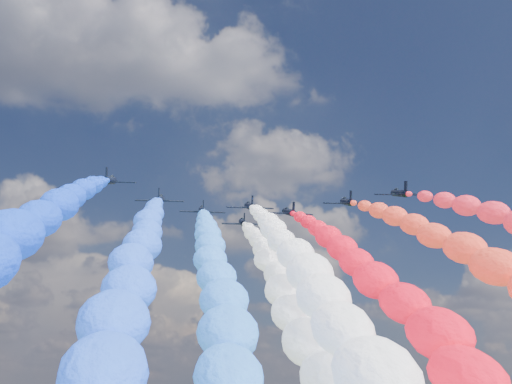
{
  "coord_description": "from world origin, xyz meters",
  "views": [
    {
      "loc": [
        -13.89,
        -124.88,
        61.34
      ],
      "look_at": [
        0.0,
        4.0,
        100.67
      ],
      "focal_mm": 47.52,
      "sensor_mm": 36.0,
      "label": 1
    }
  ],
  "objects": [
    {
      "name": "jet_0",
      "position": [
        -27.61,
        -6.84,
        98.67
      ],
      "size": [
        9.77,
        13.13,
        6.55
      ],
      "primitive_type": null,
      "rotation": [
        0.31,
        0.0,
        -0.03
      ],
      "color": "black"
    },
    {
      "name": "trail_0",
      "position": [
        -27.61,
        -64.65,
        73.85
      ],
      "size": [
        6.19,
        111.63,
        52.54
      ],
      "primitive_type": null,
      "color": "blue"
    },
    {
      "name": "jet_1",
      "position": [
        -18.99,
        4.45,
        98.67
      ],
      "size": [
        9.7,
        13.08,
        6.55
      ],
      "primitive_type": null,
      "rotation": [
        0.31,
        0.0,
        -0.02
      ],
      "color": "black"
    },
    {
      "name": "trail_1",
      "position": [
        -18.99,
        -53.37,
        73.85
      ],
      "size": [
        6.19,
        111.63,
        52.54
      ],
      "primitive_type": null,
      "color": "blue"
    },
    {
      "name": "jet_2",
      "position": [
        -10.44,
        11.83,
        98.67
      ],
      "size": [
        9.51,
        12.94,
        6.55
      ],
      "primitive_type": null,
      "rotation": [
        0.31,
        0.0,
        0.01
      ],
      "color": "black"
    },
    {
      "name": "trail_2",
      "position": [
        -10.44,
        -45.98,
        73.85
      ],
      "size": [
        6.19,
        111.63,
        52.54
      ],
      "primitive_type": null,
      "color": "#2D7AF3"
    },
    {
      "name": "jet_3",
      "position": [
        -0.9,
        7.58,
        98.67
      ],
      "size": [
        9.62,
        13.03,
        6.55
      ],
      "primitive_type": null,
      "rotation": [
        0.31,
        0.0,
        0.02
      ],
      "color": "black"
    },
    {
      "name": "trail_3",
      "position": [
        -0.9,
        -50.23,
        73.85
      ],
      "size": [
        6.19,
        111.63,
        52.54
      ],
      "primitive_type": null,
      "color": "white"
    },
    {
      "name": "jet_4",
      "position": [
        -1.12,
        21.08,
        98.67
      ],
      "size": [
        9.65,
        13.05,
        6.55
      ],
      "primitive_type": null,
      "rotation": [
        0.31,
        0.0,
        -0.02
      ],
      "color": "black"
    },
    {
      "name": "trail_4",
      "position": [
        -1.12,
        -36.73,
        73.85
      ],
      "size": [
        6.19,
        111.63,
        52.54
      ],
      "primitive_type": null,
      "color": "white"
    },
    {
      "name": "jet_5",
      "position": [
        7.79,
        11.23,
        98.67
      ],
      "size": [
        10.12,
        13.38,
        6.55
      ],
      "primitive_type": null,
      "rotation": [
        0.31,
        0.0,
        0.06
      ],
      "color": "black"
    },
    {
      "name": "trail_5",
      "position": [
        7.79,
        -46.58,
        73.85
      ],
      "size": [
        6.19,
        111.63,
        52.54
      ],
      "primitive_type": null,
      "color": "#F70C25"
    },
    {
      "name": "jet_6",
      "position": [
        18.08,
        2.29,
        98.67
      ],
      "size": [
        10.26,
        13.48,
        6.55
      ],
      "primitive_type": null,
      "rotation": [
        0.31,
        0.0,
        -0.07
      ],
      "color": "black"
    },
    {
      "name": "trail_6",
      "position": [
        18.08,
        -55.52,
        73.85
      ],
      "size": [
        6.19,
        111.63,
        52.54
      ],
      "primitive_type": null,
      "color": "#F83C29"
    },
    {
      "name": "jet_7",
      "position": [
        26.7,
        -4.71,
        98.67
      ],
      "size": [
        10.17,
        13.41,
        6.55
      ],
      "primitive_type": null,
      "rotation": [
        0.31,
        0.0,
        -0.06
      ],
      "color": "black"
    }
  ]
}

